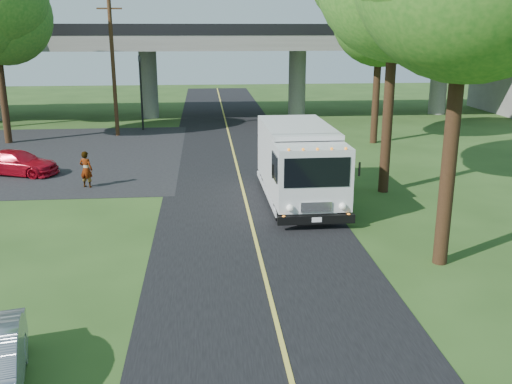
{
  "coord_description": "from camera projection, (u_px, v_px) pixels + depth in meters",
  "views": [
    {
      "loc": [
        -1.65,
        -14.76,
        6.98
      ],
      "look_at": [
        0.05,
        3.87,
        1.6
      ],
      "focal_mm": 40.0,
      "sensor_mm": 36.0,
      "label": 1
    }
  ],
  "objects": [
    {
      "name": "road",
      "position": [
        243.0,
        189.0,
        25.77
      ],
      "size": [
        7.0,
        90.0,
        0.02
      ],
      "primitive_type": "cube",
      "color": "black",
      "rests_on": "ground"
    },
    {
      "name": "utility_pole",
      "position": [
        113.0,
        66.0,
        37.24
      ],
      "size": [
        1.6,
        0.26,
        9.0
      ],
      "color": "#472D19",
      "rests_on": "ground"
    },
    {
      "name": "overpass",
      "position": [
        223.0,
        60.0,
        45.57
      ],
      "size": [
        54.0,
        10.0,
        7.3
      ],
      "color": "slate",
      "rests_on": "ground"
    },
    {
      "name": "lane_line",
      "position": [
        243.0,
        188.0,
        25.76
      ],
      "size": [
        0.12,
        90.0,
        0.01
      ],
      "primitive_type": "cube",
      "color": "gold",
      "rests_on": "road"
    },
    {
      "name": "red_sedan",
      "position": [
        18.0,
        163.0,
        28.13
      ],
      "size": [
        4.4,
        2.86,
        1.19
      ],
      "primitive_type": "imported",
      "rotation": [
        0.0,
        0.0,
        1.25
      ],
      "color": "#9F0918",
      "rests_on": "ground"
    },
    {
      "name": "traffic_signal",
      "position": [
        141.0,
        85.0,
        39.68
      ],
      "size": [
        0.18,
        0.22,
        5.2
      ],
      "color": "black",
      "rests_on": "ground"
    },
    {
      "name": "pedestrian",
      "position": [
        86.0,
        169.0,
        25.75
      ],
      "size": [
        0.72,
        0.6,
        1.69
      ],
      "primitive_type": "imported",
      "rotation": [
        0.0,
        0.0,
        2.78
      ],
      "color": "gray",
      "rests_on": "ground"
    },
    {
      "name": "step_van",
      "position": [
        299.0,
        162.0,
        23.43
      ],
      "size": [
        2.84,
        7.5,
        3.14
      ],
      "rotation": [
        0.0,
        0.0,
        0.01
      ],
      "color": "silver",
      "rests_on": "ground"
    },
    {
      "name": "parking_lot",
      "position": [
        41.0,
        156.0,
        32.47
      ],
      "size": [
        16.0,
        18.0,
        0.01
      ],
      "primitive_type": "cube",
      "color": "black",
      "rests_on": "ground"
    },
    {
      "name": "tree_right_far",
      "position": [
        385.0,
        5.0,
        33.69
      ],
      "size": [
        5.77,
        5.67,
        10.99
      ],
      "color": "#382314",
      "rests_on": "ground"
    },
    {
      "name": "ground",
      "position": [
        266.0,
        283.0,
        16.2
      ],
      "size": [
        120.0,
        120.0,
        0.0
      ],
      "primitive_type": "plane",
      "color": "#264318",
      "rests_on": "ground"
    }
  ]
}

